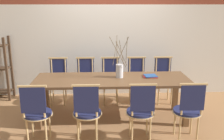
% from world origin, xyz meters
% --- Properties ---
extents(ground_plane, '(16.00, 16.00, 0.00)m').
position_xyz_m(ground_plane, '(0.00, 0.00, 0.00)').
color(ground_plane, '#9E7047').
extents(wall_rear, '(12.00, 0.06, 3.20)m').
position_xyz_m(wall_rear, '(0.00, 1.29, 1.60)').
color(wall_rear, silver).
rests_on(wall_rear, ground_plane).
extents(dining_table, '(2.60, 0.85, 0.73)m').
position_xyz_m(dining_table, '(0.00, 0.00, 0.63)').
color(dining_table, brown).
rests_on(dining_table, ground_plane).
extents(chair_near_leftend, '(0.42, 0.42, 0.92)m').
position_xyz_m(chair_near_leftend, '(-1.08, -0.76, 0.50)').
color(chair_near_leftend, '#1E234C').
rests_on(chair_near_leftend, ground_plane).
extents(chair_near_left, '(0.42, 0.42, 0.92)m').
position_xyz_m(chair_near_left, '(-0.38, -0.76, 0.50)').
color(chair_near_left, '#1E234C').
rests_on(chair_near_left, ground_plane).
extents(chair_near_center, '(0.42, 0.42, 0.92)m').
position_xyz_m(chair_near_center, '(0.38, -0.76, 0.50)').
color(chair_near_center, '#1E234C').
rests_on(chair_near_center, ground_plane).
extents(chair_near_right, '(0.42, 0.42, 0.92)m').
position_xyz_m(chair_near_right, '(1.06, -0.76, 0.50)').
color(chair_near_right, '#1E234C').
rests_on(chair_near_right, ground_plane).
extents(chair_far_leftend, '(0.42, 0.42, 0.92)m').
position_xyz_m(chair_far_leftend, '(-1.04, 0.76, 0.50)').
color(chair_far_leftend, '#1E234C').
rests_on(chair_far_leftend, ground_plane).
extents(chair_far_left, '(0.42, 0.42, 0.92)m').
position_xyz_m(chair_far_left, '(-0.50, 0.76, 0.50)').
color(chair_far_left, '#1E234C').
rests_on(chair_far_left, ground_plane).
extents(chair_far_center, '(0.42, 0.42, 0.92)m').
position_xyz_m(chair_far_center, '(0.00, 0.76, 0.50)').
color(chair_far_center, '#1E234C').
rests_on(chair_far_center, ground_plane).
extents(chair_far_right, '(0.42, 0.42, 0.92)m').
position_xyz_m(chair_far_right, '(0.53, 0.76, 0.50)').
color(chair_far_right, '#1E234C').
rests_on(chair_far_right, ground_plane).
extents(chair_far_rightend, '(0.42, 0.42, 0.92)m').
position_xyz_m(chair_far_rightend, '(1.07, 0.76, 0.50)').
color(chair_far_rightend, '#1E234C').
rests_on(chair_far_rightend, ground_plane).
extents(vase_centerpiece, '(0.33, 0.34, 0.71)m').
position_xyz_m(vase_centerpiece, '(0.13, 0.07, 0.86)').
color(vase_centerpiece, silver).
rests_on(vase_centerpiece, dining_table).
extents(book_stack, '(0.25, 0.21, 0.03)m').
position_xyz_m(book_stack, '(0.66, 0.08, 0.74)').
color(book_stack, maroon).
rests_on(book_stack, dining_table).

